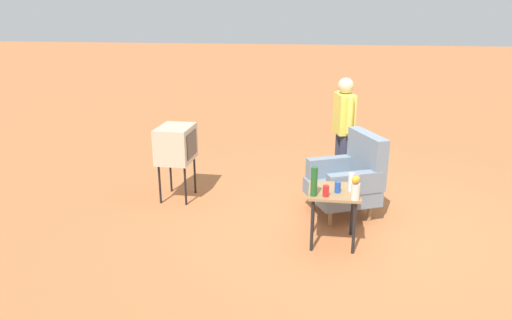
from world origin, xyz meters
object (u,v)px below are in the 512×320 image
(tv_on_stand, at_px, (176,144))
(soda_can_blue, at_px, (338,187))
(soda_can_red, at_px, (326,191))
(flower_vase, at_px, (356,186))
(person_standing, at_px, (343,128))
(side_table, at_px, (334,198))
(armchair, at_px, (350,178))
(bottle_wine_green, at_px, (314,182))
(bottle_short_clear, at_px, (351,182))

(tv_on_stand, relative_size, soda_can_blue, 8.44)
(soda_can_red, relative_size, flower_vase, 0.46)
(person_standing, xyz_separation_m, flower_vase, (1.90, 0.07, -0.15))
(flower_vase, bearing_deg, soda_can_red, -99.11)
(tv_on_stand, distance_m, person_standing, 2.35)
(side_table, relative_size, soda_can_red, 5.21)
(armchair, relative_size, person_standing, 0.65)
(soda_can_blue, xyz_separation_m, bottle_wine_green, (0.13, -0.25, 0.10))
(person_standing, xyz_separation_m, soda_can_red, (1.86, -0.23, -0.24))
(soda_can_blue, bearing_deg, tv_on_stand, -116.79)
(tv_on_stand, xyz_separation_m, bottle_short_clear, (1.01, 2.29, -0.05))
(tv_on_stand, bearing_deg, bottle_wine_green, 57.36)
(bottle_short_clear, distance_m, flower_vase, 0.26)
(person_standing, height_order, soda_can_blue, person_standing)
(person_standing, height_order, bottle_wine_green, person_standing)
(tv_on_stand, relative_size, flower_vase, 3.89)
(armchair, relative_size, tv_on_stand, 1.03)
(side_table, height_order, bottle_short_clear, bottle_short_clear)
(armchair, distance_m, flower_vase, 1.09)
(soda_can_red, height_order, bottle_short_clear, bottle_short_clear)
(tv_on_stand, distance_m, soda_can_red, 2.36)
(armchair, xyz_separation_m, tv_on_stand, (-0.21, -2.33, 0.28))
(soda_can_blue, bearing_deg, soda_can_red, -43.95)
(armchair, relative_size, bottle_wine_green, 3.31)
(soda_can_blue, relative_size, flower_vase, 0.46)
(soda_can_blue, distance_m, soda_can_red, 0.18)
(flower_vase, bearing_deg, armchair, 180.00)
(armchair, bearing_deg, person_standing, -174.95)
(tv_on_stand, bearing_deg, person_standing, 105.88)
(armchair, distance_m, tv_on_stand, 2.35)
(side_table, height_order, tv_on_stand, tv_on_stand)
(tv_on_stand, height_order, bottle_wine_green, tv_on_stand)
(tv_on_stand, bearing_deg, soda_can_blue, 63.21)
(bottle_wine_green, height_order, bottle_short_clear, bottle_wine_green)
(tv_on_stand, relative_size, bottle_wine_green, 3.22)
(armchair, distance_m, soda_can_red, 1.07)
(person_standing, height_order, soda_can_red, person_standing)
(person_standing, bearing_deg, soda_can_red, -7.04)
(person_standing, height_order, bottle_short_clear, person_standing)
(soda_can_blue, bearing_deg, armchair, 168.54)
(side_table, distance_m, tv_on_stand, 2.37)
(person_standing, distance_m, soda_can_blue, 1.74)
(armchair, xyz_separation_m, soda_can_red, (1.01, -0.30, 0.20))
(bottle_short_clear, bearing_deg, soda_can_red, -52.93)
(side_table, distance_m, flower_vase, 0.40)
(soda_can_blue, bearing_deg, flower_vase, 44.71)
(armchair, distance_m, bottle_wine_green, 1.13)
(person_standing, xyz_separation_m, soda_can_blue, (1.72, -0.10, -0.24))
(bottle_wine_green, height_order, soda_can_red, bottle_wine_green)
(soda_can_blue, xyz_separation_m, soda_can_red, (0.13, -0.13, 0.00))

